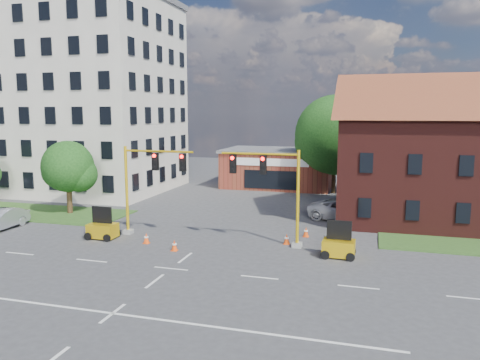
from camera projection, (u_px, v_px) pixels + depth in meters
The scene contains 18 objects.
ground at pixel (171, 269), 25.67m from camera, with size 120.00×120.00×0.00m, color #3E3E41.
grass_verge_nw at pixel (7, 210), 40.63m from camera, with size 22.00×6.00×0.08m, color #2A4F1D.
lane_markings at pixel (146, 288), 22.81m from camera, with size 60.00×36.00×0.01m, color white, non-canonical shape.
office_block at pixel (83, 95), 50.47m from camera, with size 18.40×15.40×20.60m.
brick_shop at pixel (279, 168), 53.87m from camera, with size 12.40×8.40×4.30m.
townhouse_row at pixel (478, 147), 35.12m from camera, with size 21.00×11.00×11.50m.
tree_large at pixel (339, 137), 48.68m from camera, with size 8.76×8.35×10.32m.
tree_nw_front at pixel (71, 169), 38.93m from camera, with size 4.50×4.28×6.17m.
signal_mast_west at pixel (148, 180), 31.99m from camera, with size 5.30×0.60×6.20m.
signal_mast_east at pixel (272, 185), 29.62m from camera, with size 5.30×0.60×6.20m.
trailer_west at pixel (103, 229), 31.68m from camera, with size 1.86×1.24×2.11m.
trailer_east at pixel (339, 246), 27.60m from camera, with size 1.90×1.30×2.12m.
cone_a at pixel (174, 245), 28.92m from camera, with size 0.40×0.40×0.70m.
cone_b at pixel (146, 238), 30.55m from camera, with size 0.40×0.40×0.70m.
cone_c at pixel (287, 239), 30.37m from camera, with size 0.40×0.40×0.70m.
cone_d at pixel (306, 232), 32.17m from camera, with size 0.40×0.40×0.70m.
pickup_white at pixel (346, 210), 37.04m from camera, with size 2.71×5.87×1.63m, color silver.
sedan_silver_front at pixel (0, 220), 34.04m from camera, with size 1.60×4.59×1.51m, color #A0A3A8.
Camera 1 is at (10.45, -22.69, 8.53)m, focal length 35.00 mm.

